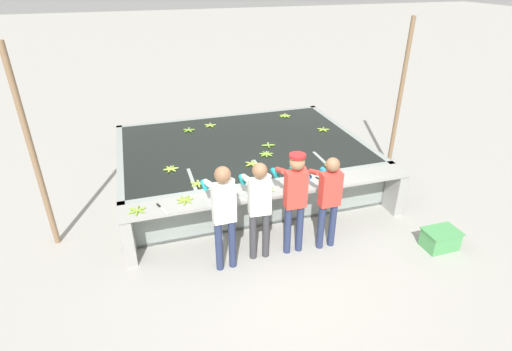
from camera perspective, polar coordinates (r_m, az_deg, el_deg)
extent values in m
plane|color=#A3A099|center=(6.73, 3.14, -9.15)|extent=(80.00, 80.00, 0.00)
cube|color=gray|center=(8.50, -2.01, -0.37)|extent=(4.86, 3.54, 0.06)
cube|color=gray|center=(6.89, 1.77, -3.89)|extent=(4.86, 0.12, 0.85)
cube|color=gray|center=(9.85, -4.73, 6.16)|extent=(4.86, 0.12, 0.85)
cube|color=gray|center=(8.10, -18.43, -0.25)|extent=(0.12, 3.54, 0.85)
cube|color=gray|center=(9.17, 12.41, 3.90)|extent=(0.12, 3.54, 0.85)
cube|color=black|center=(8.31, -2.06, 2.19)|extent=(4.62, 3.30, 0.78)
cube|color=gray|center=(7.03, -8.90, -3.52)|extent=(0.06, 0.80, 0.85)
cube|color=gray|center=(7.26, 0.59, -2.07)|extent=(0.06, 0.80, 0.85)
cube|color=gray|center=(7.68, 9.26, -0.70)|extent=(0.06, 0.80, 0.85)
cube|color=#9E9E99|center=(6.45, 2.64, -2.13)|extent=(4.86, 0.45, 0.05)
cube|color=#9E9E99|center=(6.39, -17.76, -8.46)|extent=(0.16, 0.41, 0.80)
cube|color=#9E9E99|center=(7.69, 19.18, -2.18)|extent=(0.16, 0.41, 0.80)
cylinder|color=navy|center=(5.93, -5.31, -9.98)|extent=(0.11, 0.11, 0.84)
cylinder|color=navy|center=(5.97, -3.42, -9.63)|extent=(0.11, 0.11, 0.84)
cube|color=white|center=(5.54, -4.63, -3.91)|extent=(0.32, 0.18, 0.60)
sphere|color=#896042|center=(5.32, -4.80, 0.13)|extent=(0.23, 0.23, 0.23)
cylinder|color=white|center=(5.62, -6.94, -1.06)|extent=(0.09, 0.31, 0.18)
cylinder|color=#1EA3AD|center=(5.91, -7.38, -1.35)|extent=(0.09, 0.20, 0.08)
cylinder|color=white|center=(5.68, -3.79, -0.56)|extent=(0.09, 0.31, 0.18)
cylinder|color=#1EA3AD|center=(5.97, -4.38, -0.87)|extent=(0.09, 0.20, 0.08)
cylinder|color=#38383D|center=(6.12, -0.43, -8.66)|extent=(0.11, 0.11, 0.80)
cylinder|color=#38383D|center=(6.16, 1.41, -8.42)|extent=(0.11, 0.11, 0.80)
cube|color=white|center=(5.76, 0.52, -3.03)|extent=(0.33, 0.20, 0.57)
sphere|color=#896042|center=(5.56, 0.54, 0.73)|extent=(0.22, 0.22, 0.22)
cylinder|color=white|center=(5.85, -1.55, -0.29)|extent=(0.11, 0.31, 0.18)
cylinder|color=teal|center=(6.14, -1.99, -0.58)|extent=(0.10, 0.21, 0.08)
cylinder|color=white|center=(5.91, 1.49, 0.02)|extent=(0.11, 0.31, 0.18)
cylinder|color=teal|center=(6.20, 0.92, -0.27)|extent=(0.10, 0.21, 0.08)
cylinder|color=navy|center=(6.24, 4.54, -7.79)|extent=(0.11, 0.11, 0.84)
cylinder|color=navy|center=(6.30, 6.26, -7.48)|extent=(0.11, 0.11, 0.84)
cube|color=#DB3D33|center=(5.89, 5.71, -1.96)|extent=(0.32, 0.18, 0.59)
sphere|color=#9E704C|center=(5.68, 5.91, 1.89)|extent=(0.23, 0.23, 0.23)
cylinder|color=red|center=(5.64, 5.96, 2.83)|extent=(0.24, 0.24, 0.04)
cylinder|color=#DB3D33|center=(5.94, 3.50, 0.74)|extent=(0.09, 0.31, 0.18)
cylinder|color=teal|center=(6.23, 2.71, 0.40)|extent=(0.09, 0.20, 0.08)
cylinder|color=#DB3D33|center=(6.05, 6.37, 1.12)|extent=(0.09, 0.31, 0.18)
cylinder|color=teal|center=(6.33, 5.46, 0.76)|extent=(0.09, 0.20, 0.08)
cylinder|color=navy|center=(6.42, 9.27, -7.26)|extent=(0.11, 0.11, 0.78)
cylinder|color=navy|center=(6.51, 10.85, -6.91)|extent=(0.11, 0.11, 0.78)
cube|color=#DB3D33|center=(6.11, 10.58, -1.93)|extent=(0.32, 0.17, 0.55)
sphere|color=#896042|center=(5.92, 10.92, 1.54)|extent=(0.21, 0.21, 0.21)
cylinder|color=#DB3D33|center=(6.15, 8.34, 0.48)|extent=(0.08, 0.31, 0.18)
cylinder|color=teal|center=(6.42, 7.28, 0.14)|extent=(0.09, 0.20, 0.08)
cylinder|color=#DB3D33|center=(6.28, 10.96, 0.89)|extent=(0.08, 0.31, 0.18)
cylinder|color=teal|center=(6.55, 9.82, 0.55)|extent=(0.09, 0.20, 0.08)
ellipsoid|color=#9EC642|center=(9.13, -6.53, 7.25)|extent=(0.08, 0.17, 0.04)
ellipsoid|color=#9EC642|center=(9.10, -6.88, 7.17)|extent=(0.16, 0.13, 0.04)
ellipsoid|color=#9EC642|center=(9.04, -6.80, 7.03)|extent=(0.16, 0.13, 0.04)
ellipsoid|color=#9EC642|center=(9.03, -6.39, 7.04)|extent=(0.09, 0.17, 0.04)
ellipsoid|color=#9EC642|center=(9.09, -6.22, 7.17)|extent=(0.17, 0.04, 0.04)
cylinder|color=tan|center=(9.07, -6.57, 7.34)|extent=(0.03, 0.03, 0.04)
ellipsoid|color=#8CB738|center=(7.27, -0.51, 1.87)|extent=(0.11, 0.17, 0.04)
ellipsoid|color=#8CB738|center=(7.24, -0.98, 1.78)|extent=(0.14, 0.15, 0.04)
ellipsoid|color=#8CB738|center=(7.19, -0.93, 1.56)|extent=(0.17, 0.10, 0.04)
ellipsoid|color=#8CB738|center=(7.17, -0.43, 1.51)|extent=(0.06, 0.17, 0.04)
ellipsoid|color=#8CB738|center=(7.22, -0.17, 1.71)|extent=(0.17, 0.07, 0.04)
cylinder|color=tan|center=(7.20, -0.61, 1.94)|extent=(0.03, 0.03, 0.04)
ellipsoid|color=#8CB738|center=(9.66, 4.49, 8.50)|extent=(0.17, 0.07, 0.04)
ellipsoid|color=#8CB738|center=(9.69, 4.32, 8.59)|extent=(0.15, 0.14, 0.04)
ellipsoid|color=#8CB738|center=(9.69, 4.04, 8.60)|extent=(0.04, 0.17, 0.04)
ellipsoid|color=#8CB738|center=(9.66, 3.84, 8.54)|extent=(0.16, 0.13, 0.04)
ellipsoid|color=#8CB738|center=(9.61, 3.89, 8.44)|extent=(0.17, 0.08, 0.04)
ellipsoid|color=#8CB738|center=(9.59, 4.14, 8.39)|extent=(0.10, 0.17, 0.04)
ellipsoid|color=#8CB738|center=(9.61, 4.41, 8.42)|extent=(0.11, 0.17, 0.04)
cylinder|color=tan|center=(9.63, 4.17, 8.70)|extent=(0.03, 0.03, 0.04)
ellipsoid|color=#8CB738|center=(6.65, -8.68, -1.10)|extent=(0.16, 0.12, 0.04)
ellipsoid|color=#8CB738|center=(6.60, -8.61, -1.32)|extent=(0.17, 0.12, 0.04)
ellipsoid|color=#8CB738|center=(6.58, -8.16, -1.37)|extent=(0.04, 0.17, 0.04)
ellipsoid|color=#8CB738|center=(6.61, -7.79, -1.21)|extent=(0.16, 0.12, 0.04)
ellipsoid|color=#8CB738|center=(6.66, -7.88, -0.99)|extent=(0.17, 0.12, 0.04)
ellipsoid|color=#8CB738|center=(6.68, -8.32, -0.93)|extent=(0.04, 0.17, 0.04)
cylinder|color=tan|center=(6.61, -8.26, -0.88)|extent=(0.03, 0.03, 0.04)
ellipsoid|color=#9EC642|center=(7.28, 11.00, 1.38)|extent=(0.06, 0.17, 0.04)
ellipsoid|color=#9EC642|center=(7.32, 11.18, 1.51)|extent=(0.17, 0.12, 0.04)
ellipsoid|color=#9EC642|center=(7.36, 11.03, 1.67)|extent=(0.17, 0.10, 0.04)
ellipsoid|color=#9EC642|center=(7.37, 10.68, 1.75)|extent=(0.09, 0.17, 0.04)
ellipsoid|color=#9EC642|center=(7.34, 10.37, 1.68)|extent=(0.13, 0.16, 0.04)
ellipsoid|color=#9EC642|center=(7.30, 10.35, 1.52)|extent=(0.17, 0.05, 0.04)
ellipsoid|color=#9EC642|center=(7.27, 10.63, 1.38)|extent=(0.14, 0.15, 0.04)
cylinder|color=tan|center=(7.30, 10.77, 1.81)|extent=(0.03, 0.03, 0.04)
ellipsoid|color=#75A333|center=(8.04, 1.71, 4.50)|extent=(0.07, 0.17, 0.04)
ellipsoid|color=#75A333|center=(7.98, 1.37, 4.33)|extent=(0.17, 0.07, 0.04)
ellipsoid|color=#75A333|center=(7.94, 1.81, 4.19)|extent=(0.07, 0.17, 0.04)
ellipsoid|color=#75A333|center=(7.99, 2.15, 4.36)|extent=(0.17, 0.07, 0.04)
cylinder|color=tan|center=(7.97, 1.76, 4.58)|extent=(0.03, 0.03, 0.04)
ellipsoid|color=#75A333|center=(7.64, 1.29, 3.22)|extent=(0.07, 0.17, 0.04)
ellipsoid|color=#75A333|center=(7.60, 1.08, 3.10)|extent=(0.17, 0.11, 0.04)
ellipsoid|color=#75A333|center=(7.56, 1.18, 2.95)|extent=(0.17, 0.10, 0.04)
ellipsoid|color=#75A333|center=(7.55, 1.52, 2.89)|extent=(0.08, 0.17, 0.04)
ellipsoid|color=#75A333|center=(7.57, 1.83, 2.96)|extent=(0.13, 0.16, 0.04)
ellipsoid|color=#75A333|center=(7.61, 1.89, 3.11)|extent=(0.17, 0.04, 0.04)
ellipsoid|color=#75A333|center=(7.64, 1.64, 3.22)|extent=(0.14, 0.15, 0.04)
cylinder|color=tan|center=(7.58, 1.49, 3.31)|extent=(0.03, 0.03, 0.04)
ellipsoid|color=#75A333|center=(8.92, -9.50, 6.54)|extent=(0.09, 0.17, 0.04)
ellipsoid|color=#75A333|center=(8.89, -9.88, 6.45)|extent=(0.16, 0.13, 0.04)
ellipsoid|color=#75A333|center=(8.83, -9.81, 6.30)|extent=(0.16, 0.13, 0.04)
ellipsoid|color=#75A333|center=(8.82, -9.40, 6.31)|extent=(0.09, 0.17, 0.04)
ellipsoid|color=#75A333|center=(8.87, -9.21, 6.46)|extent=(0.17, 0.04, 0.04)
cylinder|color=tan|center=(8.85, -9.58, 6.62)|extent=(0.03, 0.03, 0.04)
ellipsoid|color=#93BC3D|center=(8.86, 9.36, 6.40)|extent=(0.17, 0.11, 0.04)
ellipsoid|color=#93BC3D|center=(8.86, 9.78, 6.36)|extent=(0.06, 0.17, 0.04)
ellipsoid|color=#93BC3D|center=(8.91, 9.93, 6.49)|extent=(0.17, 0.07, 0.04)
ellipsoid|color=#93BC3D|center=(8.95, 9.60, 6.61)|extent=(0.11, 0.17, 0.04)
ellipsoid|color=#93BC3D|center=(8.91, 9.25, 6.55)|extent=(0.14, 0.15, 0.04)
cylinder|color=tan|center=(8.88, 9.60, 6.70)|extent=(0.03, 0.03, 0.04)
ellipsoid|color=#9EC642|center=(7.15, -12.22, 0.73)|extent=(0.11, 0.17, 0.04)
ellipsoid|color=#9EC642|center=(7.15, -11.79, 0.79)|extent=(0.12, 0.16, 0.04)
ellipsoid|color=#9EC642|center=(7.20, -11.62, 0.99)|extent=(0.17, 0.04, 0.04)
ellipsoid|color=#9EC642|center=(7.24, -11.88, 1.12)|extent=(0.11, 0.17, 0.04)
ellipsoid|color=#9EC642|center=(7.23, -12.31, 1.06)|extent=(0.12, 0.16, 0.04)
ellipsoid|color=#9EC642|center=(7.19, -12.48, 0.86)|extent=(0.17, 0.04, 0.04)
cylinder|color=tan|center=(7.18, -12.08, 1.18)|extent=(0.03, 0.03, 0.04)
ellipsoid|color=#8CB738|center=(6.21, -9.64, -3.37)|extent=(0.17, 0.04, 0.04)
ellipsoid|color=#8CB738|center=(6.24, -9.90, -3.20)|extent=(0.13, 0.16, 0.04)
ellipsoid|color=#8CB738|center=(6.25, -10.34, -3.23)|extent=(0.08, 0.17, 0.04)
ellipsoid|color=#8CB738|center=(6.22, -10.63, -3.42)|extent=(0.17, 0.10, 0.04)
ellipsoid|color=#8CB738|center=(6.18, -10.55, -3.63)|extent=(0.17, 0.11, 0.04)
ellipsoid|color=#8CB738|center=(6.16, -10.16, -3.71)|extent=(0.07, 0.17, 0.04)
ellipsoid|color=#8CB738|center=(6.17, -9.75, -3.59)|extent=(0.14, 0.15, 0.04)
cylinder|color=tan|center=(6.19, -10.17, -3.17)|extent=(0.03, 0.03, 0.04)
ellipsoid|color=#75A333|center=(6.34, 1.16, -2.25)|extent=(0.15, 0.14, 0.04)
ellipsoid|color=#75A333|center=(6.34, 1.59, -2.27)|extent=(0.05, 0.17, 0.04)
ellipsoid|color=#75A333|center=(6.37, 1.88, -2.11)|extent=(0.16, 0.13, 0.04)
ellipsoid|color=#75A333|center=(6.41, 1.81, -1.90)|extent=(0.17, 0.08, 0.04)
ellipsoid|color=#75A333|center=(6.43, 1.44, -1.79)|extent=(0.10, 0.17, 0.04)
ellipsoid|color=#75A333|center=(6.41, 1.04, -1.86)|extent=(0.11, 0.17, 0.04)
ellipsoid|color=#75A333|center=(6.37, 0.92, -2.07)|extent=(0.17, 0.06, 0.04)
cylinder|color=tan|center=(6.36, 1.41, -1.76)|extent=(0.03, 0.03, 0.04)
ellipsoid|color=#7FAD33|center=(6.14, -17.01, -4.67)|extent=(0.15, 0.14, 0.04)
ellipsoid|color=#7FAD33|center=(6.10, -17.08, -4.95)|extent=(0.17, 0.09, 0.04)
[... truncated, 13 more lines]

